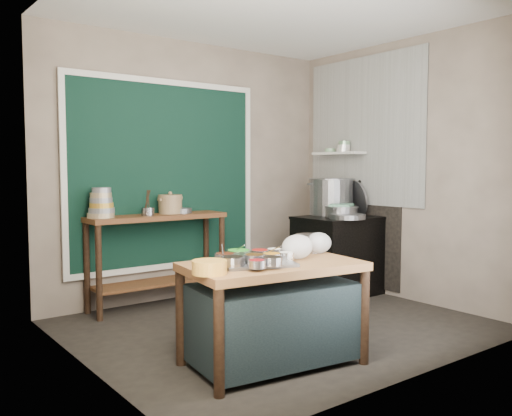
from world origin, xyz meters
TOP-DOWN VIEW (x-y plane):
  - floor at (0.00, 0.00)m, footprint 3.50×3.00m
  - back_wall at (0.00, 1.51)m, footprint 3.50×0.02m
  - left_wall at (-1.76, 0.00)m, footprint 0.02×3.00m
  - right_wall at (1.76, 0.00)m, footprint 0.02×3.00m
  - ceiling at (0.00, 0.00)m, footprint 3.50×3.00m
  - curtain_panel at (-0.35, 1.47)m, footprint 2.10×0.02m
  - curtain_frame at (-0.35, 1.46)m, footprint 2.22×0.03m
  - tile_panel at (1.74, 0.55)m, footprint 0.02×1.70m
  - soot_patch at (1.74, 0.65)m, footprint 0.01×1.30m
  - wall_shelf at (1.63, 0.85)m, footprint 0.22×0.70m
  - prep_table at (-0.65, -0.73)m, footprint 1.33×0.88m
  - back_counter at (-0.55, 1.28)m, footprint 1.45×0.40m
  - stove_block at (1.35, 0.55)m, footprint 0.90×0.68m
  - stove_top at (1.35, 0.55)m, footprint 0.92×0.69m
  - condiment_tray at (-0.80, -0.74)m, footprint 0.59×0.50m
  - condiment_bowls at (-0.83, -0.72)m, footprint 0.62×0.48m
  - yellow_basin at (-1.24, -0.81)m, footprint 0.29×0.29m
  - saucepan at (-0.09, -0.53)m, footprint 0.34×0.34m
  - plastic_bag_a at (-0.41, -0.72)m, footprint 0.28×0.25m
  - plastic_bag_b at (-0.10, -0.62)m, footprint 0.28×0.26m
  - bowl_stack at (-1.13, 1.29)m, footprint 0.26×0.26m
  - utensil_cup at (-0.67, 1.25)m, footprint 0.15×0.15m
  - ceramic_crock at (-0.38, 1.31)m, footprint 0.32×0.32m
  - wide_bowl at (-0.26, 1.29)m, footprint 0.26×0.26m
  - stock_pot at (1.43, 0.77)m, footprint 0.71×0.71m
  - pot_lid at (1.64, 0.54)m, footprint 0.24×0.42m
  - steamer at (1.31, 0.48)m, footprint 0.45×0.45m
  - green_cloth at (1.31, 0.48)m, footprint 0.37×0.34m
  - shallow_pan at (1.21, 0.30)m, footprint 0.49×0.49m
  - shelf_bowl_stack at (1.63, 0.77)m, footprint 0.16×0.16m
  - shelf_bowl_green at (1.63, 0.99)m, footprint 0.15×0.15m

SIDE VIEW (x-z plane):
  - floor at x=0.00m, z-range -0.02..0.00m
  - prep_table at x=-0.65m, z-range 0.00..0.75m
  - stove_block at x=1.35m, z-range 0.00..0.85m
  - back_counter at x=-0.55m, z-range 0.00..0.95m
  - soot_patch at x=1.74m, z-range 0.05..1.35m
  - condiment_tray at x=-0.80m, z-range 0.75..0.77m
  - yellow_basin at x=-1.24m, z-range 0.75..0.84m
  - condiment_bowls at x=-0.83m, z-range 0.77..0.84m
  - saucepan at x=-0.09m, z-range 0.75..0.89m
  - plastic_bag_b at x=-0.10m, z-range 0.75..0.92m
  - plastic_bag_a at x=-0.41m, z-range 0.75..0.93m
  - stove_top at x=1.35m, z-range 0.85..0.88m
  - shallow_pan at x=1.21m, z-range 0.88..0.93m
  - steamer at x=1.31m, z-range 0.88..1.00m
  - wide_bowl at x=-0.26m, z-range 0.95..1.00m
  - utensil_cup at x=-0.67m, z-range 0.95..1.03m
  - green_cloth at x=1.31m, z-range 1.00..1.03m
  - ceramic_crock at x=-0.38m, z-range 0.95..1.13m
  - bowl_stack at x=-1.13m, z-range 0.93..1.22m
  - pot_lid at x=1.64m, z-range 0.88..1.28m
  - stock_pot at x=1.43m, z-range 0.88..1.31m
  - curtain_panel at x=-0.35m, z-range 0.40..2.30m
  - curtain_frame at x=-0.35m, z-range 0.34..2.36m
  - back_wall at x=0.00m, z-range 0.00..2.80m
  - left_wall at x=-1.76m, z-range 0.00..2.80m
  - right_wall at x=1.76m, z-range 0.00..2.80m
  - wall_shelf at x=1.63m, z-range 1.59..1.61m
  - shelf_bowl_green at x=1.63m, z-range 1.61..1.66m
  - shelf_bowl_stack at x=1.63m, z-range 1.61..1.74m
  - tile_panel at x=1.74m, z-range 1.00..2.70m
  - ceiling at x=0.00m, z-range 2.80..2.82m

